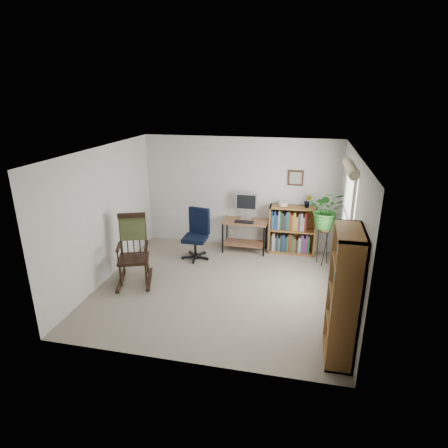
% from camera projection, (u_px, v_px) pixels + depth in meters
% --- Properties ---
extents(floor, '(4.20, 4.00, 0.00)m').
position_uv_depth(floor, '(219.00, 287.00, 6.64)').
color(floor, gray).
rests_on(floor, ground).
extents(ceiling, '(4.20, 4.00, 0.00)m').
position_uv_depth(ceiling, '(219.00, 151.00, 5.84)').
color(ceiling, silver).
rests_on(ceiling, ground).
extents(wall_back, '(4.20, 0.00, 2.40)m').
position_uv_depth(wall_back, '(240.00, 193.00, 8.08)').
color(wall_back, beige).
rests_on(wall_back, ground).
extents(wall_front, '(4.20, 0.00, 2.40)m').
position_uv_depth(wall_front, '(180.00, 279.00, 4.40)').
color(wall_front, beige).
rests_on(wall_front, ground).
extents(wall_left, '(0.00, 4.00, 2.40)m').
position_uv_depth(wall_left, '(104.00, 215.00, 6.67)').
color(wall_left, beige).
rests_on(wall_left, ground).
extents(wall_right, '(0.00, 4.00, 2.40)m').
position_uv_depth(wall_right, '(350.00, 233.00, 5.82)').
color(wall_right, beige).
rests_on(wall_right, ground).
extents(window, '(0.12, 1.20, 1.50)m').
position_uv_depth(window, '(347.00, 215.00, 6.03)').
color(window, silver).
rests_on(window, wall_right).
extents(desk, '(0.95, 0.52, 0.69)m').
position_uv_depth(desk, '(245.00, 236.00, 8.06)').
color(desk, brown).
rests_on(desk, floor).
extents(monitor, '(0.46, 0.16, 0.56)m').
position_uv_depth(monitor, '(246.00, 206.00, 7.98)').
color(monitor, '#AEAFB2').
rests_on(monitor, desk).
extents(keyboard, '(0.40, 0.15, 0.02)m').
position_uv_depth(keyboard, '(244.00, 222.00, 7.83)').
color(keyboard, black).
rests_on(keyboard, desk).
extents(office_chair, '(0.68, 0.68, 1.06)m').
position_uv_depth(office_chair, '(195.00, 235.00, 7.61)').
color(office_chair, black).
rests_on(office_chair, floor).
extents(rocking_chair, '(1.00, 1.26, 1.27)m').
position_uv_depth(rocking_chair, '(133.00, 250.00, 6.61)').
color(rocking_chair, black).
rests_on(rocking_chair, floor).
extents(low_bookshelf, '(0.97, 0.32, 1.03)m').
position_uv_depth(low_bookshelf, '(292.00, 230.00, 7.91)').
color(low_bookshelf, olive).
rests_on(low_bookshelf, floor).
extents(tall_bookshelf, '(0.33, 0.77, 1.75)m').
position_uv_depth(tall_bookshelf, '(343.00, 296.00, 4.66)').
color(tall_bookshelf, olive).
rests_on(tall_bookshelf, floor).
extents(plant_stand, '(0.28, 0.28, 0.83)m').
position_uv_depth(plant_stand, '(323.00, 245.00, 7.39)').
color(plant_stand, black).
rests_on(plant_stand, floor).
extents(spider_plant, '(1.69, 1.87, 1.46)m').
position_uv_depth(spider_plant, '(328.00, 192.00, 7.02)').
color(spider_plant, '#276824').
rests_on(spider_plant, plant_stand).
extents(potted_plant_small, '(0.13, 0.24, 0.11)m').
position_uv_depth(potted_plant_small, '(308.00, 205.00, 7.67)').
color(potted_plant_small, '#276824').
rests_on(potted_plant_small, low_bookshelf).
extents(framed_picture, '(0.32, 0.04, 0.32)m').
position_uv_depth(framed_picture, '(296.00, 178.00, 7.69)').
color(framed_picture, black).
rests_on(framed_picture, wall_back).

